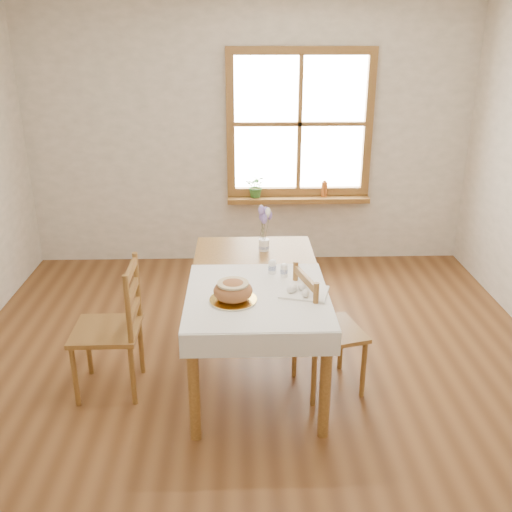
{
  "coord_description": "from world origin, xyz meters",
  "views": [
    {
      "loc": [
        -0.11,
        -3.29,
        2.34
      ],
      "look_at": [
        0.0,
        0.3,
        0.9
      ],
      "focal_mm": 40.0,
      "sensor_mm": 36.0,
      "label": 1
    }
  ],
  "objects_px": {
    "dining_table": "(256,287)",
    "flower_vase": "(264,246)",
    "chair_left": "(106,328)",
    "chair_right": "(330,329)",
    "bread_plate": "(233,300)"
  },
  "relations": [
    {
      "from": "chair_left",
      "to": "bread_plate",
      "type": "relative_size",
      "value": 3.28
    },
    {
      "from": "chair_left",
      "to": "bread_plate",
      "type": "bearing_deg",
      "value": 75.99
    },
    {
      "from": "flower_vase",
      "to": "dining_table",
      "type": "bearing_deg",
      "value": -99.01
    },
    {
      "from": "chair_left",
      "to": "chair_right",
      "type": "bearing_deg",
      "value": 88.66
    },
    {
      "from": "bread_plate",
      "to": "flower_vase",
      "type": "bearing_deg",
      "value": 75.35
    },
    {
      "from": "chair_left",
      "to": "bread_plate",
      "type": "xyz_separation_m",
      "value": [
        0.86,
        -0.2,
        0.3
      ]
    },
    {
      "from": "dining_table",
      "to": "chair_left",
      "type": "relative_size",
      "value": 1.71
    },
    {
      "from": "chair_right",
      "to": "flower_vase",
      "type": "xyz_separation_m",
      "value": [
        -0.42,
        0.69,
        0.35
      ]
    },
    {
      "from": "dining_table",
      "to": "flower_vase",
      "type": "height_order",
      "value": "flower_vase"
    },
    {
      "from": "chair_left",
      "to": "chair_right",
      "type": "relative_size",
      "value": 1.05
    },
    {
      "from": "bread_plate",
      "to": "flower_vase",
      "type": "height_order",
      "value": "flower_vase"
    },
    {
      "from": "bread_plate",
      "to": "flower_vase",
      "type": "distance_m",
      "value": 0.9
    },
    {
      "from": "chair_left",
      "to": "bread_plate",
      "type": "distance_m",
      "value": 0.93
    },
    {
      "from": "bread_plate",
      "to": "flower_vase",
      "type": "relative_size",
      "value": 3.2
    },
    {
      "from": "chair_right",
      "to": "flower_vase",
      "type": "height_order",
      "value": "chair_right"
    }
  ]
}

